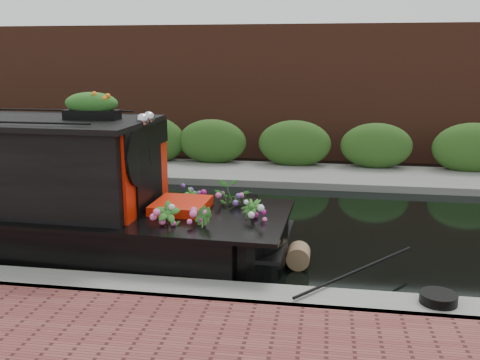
# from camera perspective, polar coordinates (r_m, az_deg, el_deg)

# --- Properties ---
(ground) EXTENTS (80.00, 80.00, 0.00)m
(ground) POSITION_cam_1_polar(r_m,az_deg,el_deg) (10.33, -7.97, -4.53)
(ground) COLOR black
(ground) RESTS_ON ground
(near_bank_coping) EXTENTS (40.00, 0.60, 0.50)m
(near_bank_coping) POSITION_cam_1_polar(r_m,az_deg,el_deg) (7.46, -15.56, -12.08)
(near_bank_coping) COLOR gray
(near_bank_coping) RESTS_ON ground
(far_bank_path) EXTENTS (40.00, 2.40, 0.34)m
(far_bank_path) POSITION_cam_1_polar(r_m,az_deg,el_deg) (14.26, -3.02, 0.54)
(far_bank_path) COLOR slate
(far_bank_path) RESTS_ON ground
(far_hedge) EXTENTS (40.00, 1.10, 2.80)m
(far_hedge) POSITION_cam_1_polar(r_m,az_deg,el_deg) (15.12, -2.30, 1.28)
(far_hedge) COLOR #2B531B
(far_hedge) RESTS_ON ground
(far_brick_wall) EXTENTS (40.00, 1.00, 8.00)m
(far_brick_wall) POSITION_cam_1_polar(r_m,az_deg,el_deg) (17.14, -0.90, 2.72)
(far_brick_wall) COLOR #542B1C
(far_brick_wall) RESTS_ON ground
(rope_fender) EXTENTS (0.35, 0.39, 0.35)m
(rope_fender) POSITION_cam_1_polar(r_m,az_deg,el_deg) (8.18, 6.25, -8.04)
(rope_fender) COLOR brown
(rope_fender) RESTS_ON ground
(coiled_mooring_rope) EXTENTS (0.44, 0.44, 0.12)m
(coiled_mooring_rope) POSITION_cam_1_polar(r_m,az_deg,el_deg) (6.91, 20.41, -11.73)
(coiled_mooring_rope) COLOR black
(coiled_mooring_rope) RESTS_ON near_bank_coping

